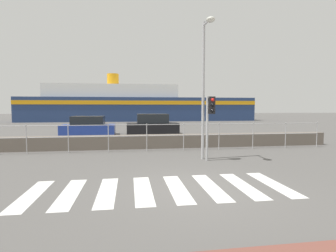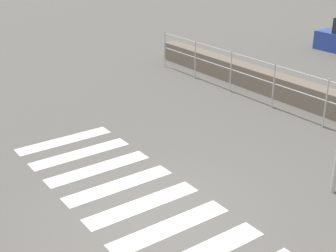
{
  "view_description": "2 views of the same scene",
  "coord_description": "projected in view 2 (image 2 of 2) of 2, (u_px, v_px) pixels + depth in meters",
  "views": [
    {
      "loc": [
        -1.74,
        -6.62,
        2.14
      ],
      "look_at": [
        -0.46,
        2.0,
        1.5
      ],
      "focal_mm": 28.0,
      "sensor_mm": 36.0,
      "label": 1
    },
    {
      "loc": [
        6.0,
        -4.06,
        4.88
      ],
      "look_at": [
        -1.06,
        1.0,
        1.2
      ],
      "focal_mm": 50.0,
      "sensor_mm": 36.0,
      "label": 2
    }
  ],
  "objects": [
    {
      "name": "ground_plane",
      "position": [
        157.0,
        217.0,
        8.57
      ],
      "size": [
        160.0,
        160.0,
        0.0
      ],
      "primitive_type": "plane",
      "color": "#565451"
    },
    {
      "name": "crosswalk",
      "position": [
        130.0,
        194.0,
        9.29
      ],
      "size": [
        6.75,
        2.4,
        0.01
      ],
      "color": "silver",
      "rests_on": "ground_plane"
    }
  ]
}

